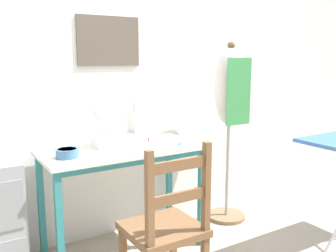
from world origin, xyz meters
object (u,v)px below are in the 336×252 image
Objects in this scene: fabric_bowl at (67,153)px; sewing_machine at (122,124)px; scissors at (181,143)px; thread_spool_near_machine at (148,139)px; wooden_chair at (166,229)px; dress_form at (230,98)px.

sewing_machine is at bearing 18.43° from fabric_bowl.
sewing_machine reaches higher than scissors.
wooden_chair reaches higher than thread_spool_near_machine.
fabric_bowl is at bearing -175.97° from dress_form.
dress_form is at bearing -3.01° from sewing_machine.
thread_spool_near_machine is (0.64, 0.14, -0.01)m from fabric_bowl.
wooden_chair is (-0.09, -0.73, -0.46)m from sewing_machine.
sewing_machine is 0.26× the size of dress_form.
scissors is 0.77m from wooden_chair.
fabric_bowl is 1.13× the size of scissors.
scissors is at bearing -50.21° from thread_spool_near_machine.
dress_form reaches higher than wooden_chair.
fabric_bowl reaches higher than thread_spool_near_machine.
dress_form is (0.73, -0.05, 0.26)m from thread_spool_near_machine.
fabric_bowl reaches higher than scissors.
wooden_chair is at bearing -130.52° from scissors.
fabric_bowl is (-0.44, -0.15, -0.11)m from sewing_machine.
thread_spool_near_machine is (0.20, -0.00, -0.13)m from sewing_machine.
wooden_chair reaches higher than scissors.
fabric_bowl is at bearing 120.37° from wooden_chair.
wooden_chair is at bearing -111.79° from thread_spool_near_machine.
wooden_chair is at bearing -146.29° from dress_form.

